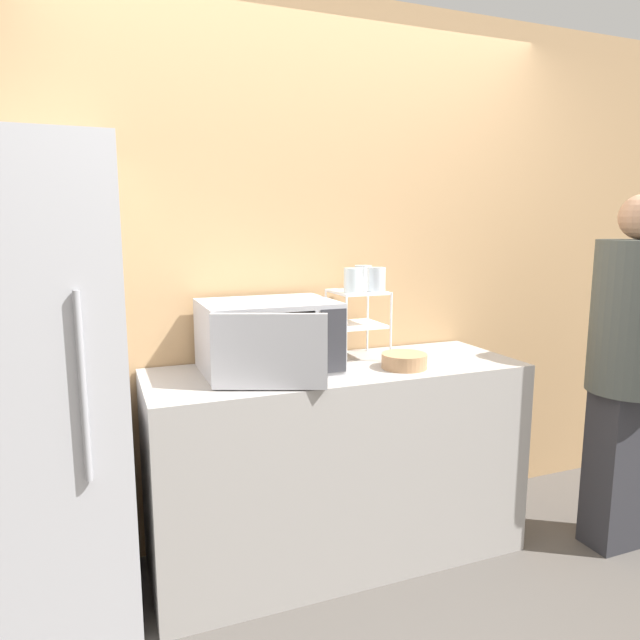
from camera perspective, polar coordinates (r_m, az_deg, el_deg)
ground_plane at (r=2.70m, az=4.49°, el=-25.37°), size 12.00×12.00×0.00m
wall_back at (r=2.82m, az=-0.93°, el=4.56°), size 8.00×0.06×2.60m
counter at (r=2.72m, az=1.74°, el=-14.09°), size 1.70×0.60×0.91m
microwave at (r=2.48m, az=-5.22°, el=-1.67°), size 0.58×0.61×0.31m
dish_rack at (r=2.70m, az=3.78°, el=1.02°), size 0.24×0.25×0.33m
glass_front_left at (r=2.59m, az=3.32°, el=3.97°), size 0.08×0.08×0.11m
glass_back_right at (r=2.77m, az=4.34°, el=4.32°), size 0.08×0.08×0.11m
glass_front_right at (r=2.64m, az=5.67°, el=4.05°), size 0.08×0.08×0.11m
bowl at (r=2.57m, az=8.42°, el=-4.08°), size 0.20×0.20×0.07m
person at (r=3.02m, az=28.59°, el=-3.23°), size 0.37×0.37×1.68m
refrigerator at (r=2.38m, az=-27.73°, el=-6.71°), size 0.74×0.63×1.84m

